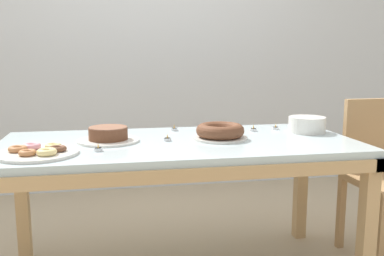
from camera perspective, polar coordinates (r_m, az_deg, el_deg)
wall_back at (r=3.87m, az=-5.81°, el=11.08°), size 8.00×0.10×2.60m
dining_table at (r=2.24m, az=-1.74°, el=-3.89°), size 1.86×0.88×0.76m
chair at (r=2.82m, az=24.10°, el=-5.09°), size 0.44×0.44×0.94m
cake_chocolate_round at (r=2.23m, az=-11.10°, el=-0.98°), size 0.32×0.32×0.08m
cake_golden_bundt at (r=2.26m, az=3.77°, el=-0.50°), size 0.29×0.29×0.08m
pastry_platter at (r=2.02m, az=-19.87°, el=-3.00°), size 0.36×0.36×0.04m
plate_stack at (r=2.54m, az=15.07°, el=0.44°), size 0.21×0.21×0.09m
tealight_near_front at (r=2.60m, az=11.08°, el=0.00°), size 0.04×0.04×0.04m
tealight_right_edge at (r=2.52m, az=8.19°, el=-0.19°), size 0.04×0.04×0.04m
tealight_centre at (r=2.02m, az=-12.39°, el=-2.77°), size 0.04×0.04×0.04m
tealight_near_cakes at (r=2.21m, az=-3.29°, el=-1.51°), size 0.04×0.04×0.04m
tealight_left_edge at (r=2.51m, az=-2.39°, el=-0.14°), size 0.04×0.04×0.04m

